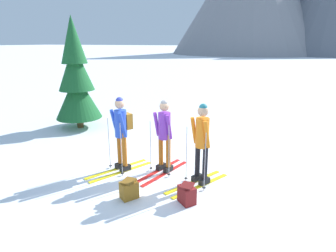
{
  "coord_description": "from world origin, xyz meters",
  "views": [
    {
      "loc": [
        2.54,
        -5.58,
        2.94
      ],
      "look_at": [
        0.15,
        0.26,
        1.05
      ],
      "focal_mm": 30.27,
      "sensor_mm": 36.0,
      "label": 1
    }
  ],
  "objects_px": {
    "skier_in_orange": "(202,141)",
    "pine_tree_near": "(76,79)",
    "backpack_on_snow_front": "(129,189)",
    "backpack_on_snow_beside": "(187,194)",
    "skier_in_purple": "(164,133)",
    "skier_in_blue": "(121,130)"
  },
  "relations": [
    {
      "from": "pine_tree_near",
      "to": "backpack_on_snow_front",
      "type": "height_order",
      "value": "pine_tree_near"
    },
    {
      "from": "backpack_on_snow_beside",
      "to": "skier_in_blue",
      "type": "bearing_deg",
      "value": 156.59
    },
    {
      "from": "skier_in_blue",
      "to": "backpack_on_snow_front",
      "type": "distance_m",
      "value": 1.55
    },
    {
      "from": "backpack_on_snow_front",
      "to": "backpack_on_snow_beside",
      "type": "xyz_separation_m",
      "value": [
        1.1,
        0.26,
        0.0
      ]
    },
    {
      "from": "skier_in_purple",
      "to": "pine_tree_near",
      "type": "relative_size",
      "value": 0.45
    },
    {
      "from": "pine_tree_near",
      "to": "backpack_on_snow_front",
      "type": "xyz_separation_m",
      "value": [
        3.99,
        -3.51,
        -1.54
      ]
    },
    {
      "from": "skier_in_blue",
      "to": "skier_in_orange",
      "type": "distance_m",
      "value": 1.89
    },
    {
      "from": "skier_in_orange",
      "to": "pine_tree_near",
      "type": "distance_m",
      "value": 5.69
    },
    {
      "from": "pine_tree_near",
      "to": "backpack_on_snow_front",
      "type": "relative_size",
      "value": 9.44
    },
    {
      "from": "skier_in_orange",
      "to": "backpack_on_snow_front",
      "type": "bearing_deg",
      "value": -134.95
    },
    {
      "from": "backpack_on_snow_front",
      "to": "skier_in_purple",
      "type": "bearing_deg",
      "value": 83.11
    },
    {
      "from": "pine_tree_near",
      "to": "backpack_on_snow_front",
      "type": "bearing_deg",
      "value": -41.29
    },
    {
      "from": "pine_tree_near",
      "to": "skier_in_orange",
      "type": "bearing_deg",
      "value": -25.08
    },
    {
      "from": "skier_in_blue",
      "to": "skier_in_purple",
      "type": "distance_m",
      "value": 0.99
    },
    {
      "from": "skier_in_blue",
      "to": "pine_tree_near",
      "type": "xyz_separation_m",
      "value": [
        -3.22,
        2.44,
        0.73
      ]
    },
    {
      "from": "backpack_on_snow_front",
      "to": "backpack_on_snow_beside",
      "type": "bearing_deg",
      "value": 13.36
    },
    {
      "from": "skier_in_purple",
      "to": "pine_tree_near",
      "type": "bearing_deg",
      "value": 152.74
    },
    {
      "from": "skier_in_orange",
      "to": "pine_tree_near",
      "type": "bearing_deg",
      "value": 154.92
    },
    {
      "from": "skier_in_purple",
      "to": "skier_in_orange",
      "type": "height_order",
      "value": "skier_in_orange"
    },
    {
      "from": "skier_in_purple",
      "to": "backpack_on_snow_beside",
      "type": "bearing_deg",
      "value": -49.89
    },
    {
      "from": "skier_in_purple",
      "to": "backpack_on_snow_front",
      "type": "distance_m",
      "value": 1.57
    },
    {
      "from": "skier_in_orange",
      "to": "pine_tree_near",
      "type": "relative_size",
      "value": 0.46
    }
  ]
}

